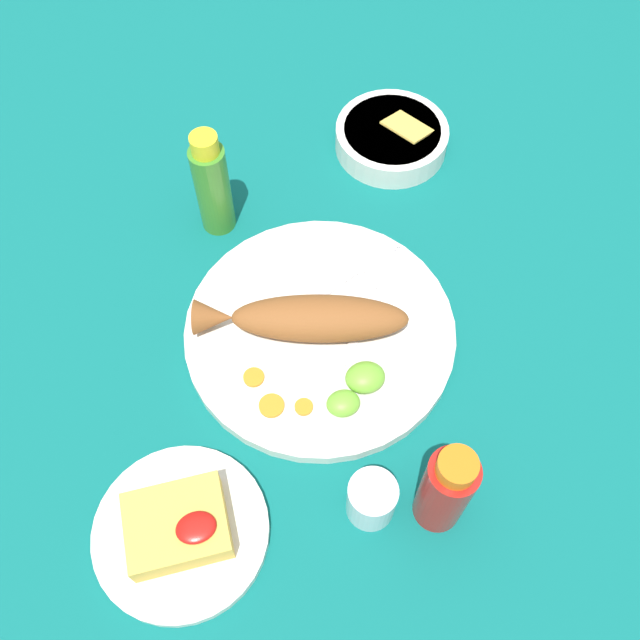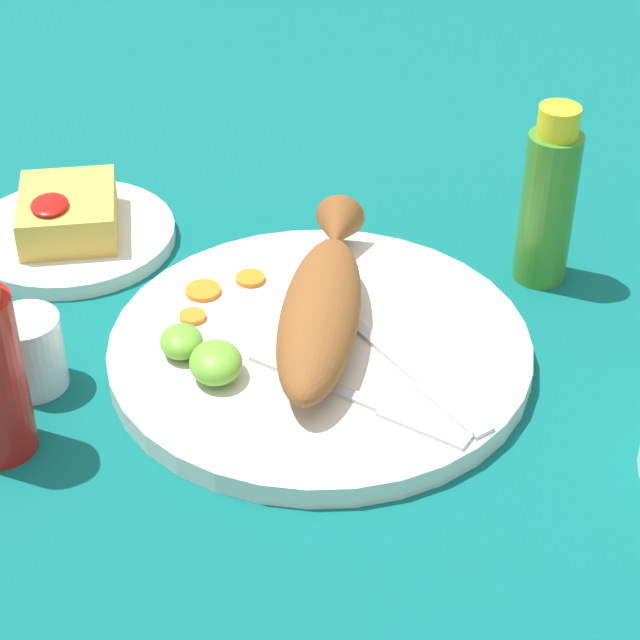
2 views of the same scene
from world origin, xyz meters
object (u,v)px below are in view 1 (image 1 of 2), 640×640
at_px(fork_near, 350,275).
at_px(guacamole_bowl, 392,137).
at_px(hot_sauce_bottle_green, 212,186).
at_px(main_plate, 320,332).
at_px(side_plate_fries, 181,532).
at_px(hot_sauce_bottle_red, 446,489).
at_px(salt_cup, 372,500).
at_px(fried_fish, 307,318).
at_px(fork_far, 379,297).

bearing_deg(fork_near, guacamole_bowl, 34.60).
height_order(fork_near, hot_sauce_bottle_green, hot_sauce_bottle_green).
xyz_separation_m(main_plate, side_plate_fries, (-0.20, -0.20, -0.00)).
bearing_deg(hot_sauce_bottle_red, hot_sauce_bottle_green, 109.67).
bearing_deg(side_plate_fries, fork_near, 45.69).
bearing_deg(fork_near, salt_cup, -126.65).
bearing_deg(salt_cup, guacamole_bowl, 70.63).
distance_m(hot_sauce_bottle_green, salt_cup, 0.44).
distance_m(fried_fish, guacamole_bowl, 0.34).
bearing_deg(side_plate_fries, guacamole_bowl, 51.65).
bearing_deg(hot_sauce_bottle_green, fork_near, -44.01).
relative_size(main_plate, guacamole_bowl, 2.05).
bearing_deg(fork_far, hot_sauce_bottle_red, -141.95).
bearing_deg(hot_sauce_bottle_red, fried_fish, 109.05).
bearing_deg(guacamole_bowl, fork_far, -110.50).
bearing_deg(salt_cup, hot_sauce_bottle_red, -15.52).
bearing_deg(salt_cup, hot_sauce_bottle_green, 102.04).
bearing_deg(guacamole_bowl, salt_cup, -109.37).
height_order(salt_cup, side_plate_fries, salt_cup).
xyz_separation_m(fork_far, salt_cup, (-0.08, -0.25, 0.01)).
bearing_deg(main_plate, salt_cup, -89.72).
height_order(fork_near, fork_far, same).
bearing_deg(fried_fish, side_plate_fries, -117.86).
xyz_separation_m(salt_cup, side_plate_fries, (-0.20, 0.02, -0.02)).
bearing_deg(hot_sauce_bottle_green, main_plate, -66.35).
xyz_separation_m(fork_far, hot_sauce_bottle_green, (-0.17, 0.18, 0.06)).
xyz_separation_m(main_plate, guacamole_bowl, (0.18, 0.28, 0.01)).
xyz_separation_m(fried_fish, hot_sauce_bottle_green, (-0.07, 0.20, 0.03)).
relative_size(main_plate, salt_cup, 5.42).
bearing_deg(fork_far, fork_near, 74.80).
bearing_deg(fork_far, fried_fish, 143.25).
height_order(hot_sauce_bottle_red, side_plate_fries, hot_sauce_bottle_red).
height_order(fried_fish, hot_sauce_bottle_green, hot_sauce_bottle_green).
xyz_separation_m(main_plate, fried_fish, (-0.01, 0.00, 0.03)).
height_order(main_plate, guacamole_bowl, guacamole_bowl).
xyz_separation_m(fork_near, hot_sauce_bottle_green, (-0.15, 0.14, 0.06)).
xyz_separation_m(fried_fish, fork_near, (0.07, 0.06, -0.02)).
relative_size(fried_fish, guacamole_bowl, 1.62).
distance_m(fried_fish, hot_sauce_bottle_red, 0.26).
bearing_deg(fried_fish, guacamole_bowl, 70.02).
bearing_deg(fried_fish, hot_sauce_bottle_red, -56.12).
bearing_deg(hot_sauce_bottle_green, hot_sauce_bottle_red, -70.33).
bearing_deg(main_plate, fork_near, 49.50).
bearing_deg(fork_far, salt_cup, -157.38).
distance_m(fork_near, hot_sauce_bottle_green, 0.21).
distance_m(main_plate, guacamole_bowl, 0.33).
xyz_separation_m(main_plate, fork_far, (0.08, 0.03, 0.01)).
bearing_deg(fried_fish, hot_sauce_bottle_green, 125.24).
distance_m(fried_fish, fork_far, 0.10).
bearing_deg(guacamole_bowl, hot_sauce_bottle_red, -101.73).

